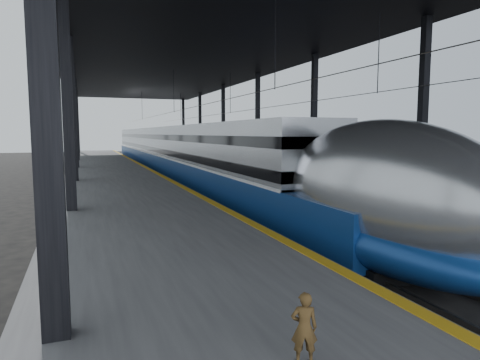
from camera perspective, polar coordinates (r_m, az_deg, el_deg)
ground at (r=12.74m, az=5.80°, el=-10.60°), size 160.00×160.00×0.00m
platform at (r=31.16m, az=-16.71°, el=0.12°), size 6.00×80.00×1.00m
yellow_strip at (r=31.41m, az=-11.63°, el=1.23°), size 0.30×80.00×0.01m
rails at (r=32.68m, az=-2.55°, el=-0.08°), size 6.52×80.00×0.16m
canopy at (r=32.25m, az=-7.21°, el=15.90°), size 18.00×75.00×9.47m
tgv_train at (r=37.58m, az=-8.95°, el=3.56°), size 2.93×65.20×4.21m
second_train at (r=44.82m, az=-4.25°, el=4.12°), size 2.90×56.05×4.00m
child at (r=5.33m, az=8.55°, el=-18.90°), size 0.37×0.30×0.86m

